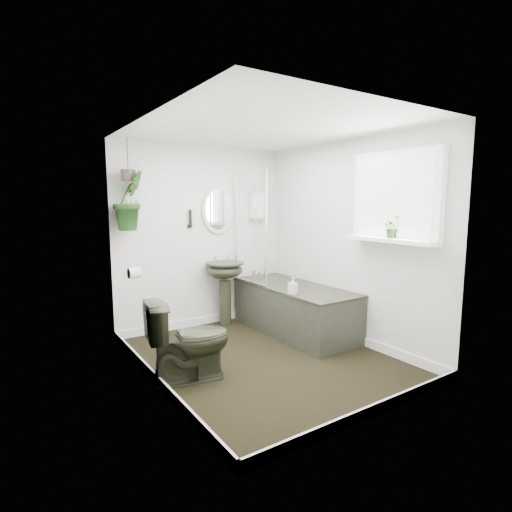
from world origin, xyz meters
TOP-DOWN VIEW (x-y plane):
  - floor at (0.00, 0.00)m, footprint 2.30×2.80m
  - ceiling at (0.00, 0.00)m, footprint 2.30×2.80m
  - wall_back at (0.00, 1.41)m, footprint 2.30×0.02m
  - wall_front at (0.00, -1.41)m, footprint 2.30×0.02m
  - wall_left at (-1.16, 0.00)m, footprint 0.02×2.80m
  - wall_right at (1.16, 0.00)m, footprint 0.02×2.80m
  - skirting at (0.00, 0.00)m, footprint 2.30×2.80m
  - bathtub at (0.80, 0.50)m, footprint 0.72×1.72m
  - bath_screen at (0.47, 0.99)m, footprint 0.04×0.72m
  - shower_box at (0.80, 1.34)m, footprint 0.20×0.10m
  - oval_mirror at (0.22, 1.37)m, footprint 0.46×0.03m
  - wall_sconce at (-0.18, 1.36)m, footprint 0.04×0.04m
  - toilet_roll_holder at (-1.10, 0.70)m, footprint 0.11×0.11m
  - window_recess at (1.09, -0.70)m, footprint 0.08×1.00m
  - window_sill at (1.02, -0.70)m, footprint 0.18×1.00m
  - window_blinds at (1.04, -0.70)m, footprint 0.01×0.86m
  - toilet at (-0.85, -0.04)m, footprint 0.80×0.54m
  - pedestal_sink at (0.22, 1.21)m, footprint 0.57×0.52m
  - sill_plant at (1.05, -0.71)m, footprint 0.24×0.23m
  - hanging_plant at (-0.96, 1.25)m, footprint 0.46×0.42m
  - soap_bottle at (0.51, 0.18)m, footprint 0.11×0.11m
  - hanging_pot at (-0.96, 1.25)m, footprint 0.16×0.16m

SIDE VIEW (x-z plane):
  - floor at x=0.00m, z-range -0.02..0.00m
  - skirting at x=0.00m, z-range 0.00..0.10m
  - bathtub at x=0.80m, z-range 0.00..0.58m
  - toilet at x=-0.85m, z-range 0.00..0.75m
  - pedestal_sink at x=0.22m, z-range 0.00..0.83m
  - soap_bottle at x=0.51m, z-range 0.58..0.77m
  - toilet_roll_holder at x=-1.10m, z-range 0.84..0.96m
  - wall_back at x=0.00m, z-range 0.00..2.30m
  - wall_front at x=0.00m, z-range 0.00..2.30m
  - wall_left at x=-1.16m, z-range 0.00..2.30m
  - wall_right at x=1.16m, z-range 0.00..2.30m
  - window_sill at x=1.02m, z-range 1.21..1.25m
  - bath_screen at x=0.47m, z-range 0.58..1.98m
  - sill_plant at x=1.05m, z-range 1.25..1.46m
  - wall_sconce at x=-0.18m, z-range 1.29..1.51m
  - oval_mirror at x=0.22m, z-range 1.19..1.81m
  - shower_box at x=0.80m, z-range 1.38..1.73m
  - hanging_plant at x=-0.96m, z-range 1.29..1.95m
  - window_recess at x=1.09m, z-range 1.20..2.10m
  - window_blinds at x=1.04m, z-range 1.27..2.03m
  - hanging_pot at x=-0.96m, z-range 1.83..1.95m
  - ceiling at x=0.00m, z-range 2.30..2.32m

